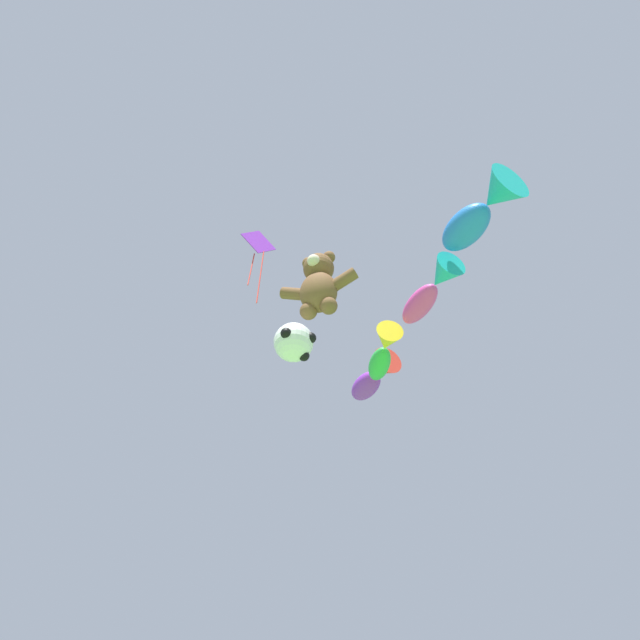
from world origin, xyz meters
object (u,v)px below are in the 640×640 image
object	(u,v)px
fish_kite_magenta	(431,290)
teddy_bear_kite	(318,284)
fish_kite_emerald	(383,352)
diamond_kite	(258,248)
fish_kite_cobalt	(482,211)
fish_kite_violet	(374,377)
soccer_ball_kite	(294,342)

from	to	relation	value
fish_kite_magenta	teddy_bear_kite	bearing A→B (deg)	-130.36
fish_kite_emerald	diamond_kite	bearing A→B (deg)	-123.06
fish_kite_cobalt	diamond_kite	xyz separation A→B (m)	(-5.72, -0.04, 1.06)
fish_kite_emerald	diamond_kite	xyz separation A→B (m)	(-2.27, -3.48, 1.57)
teddy_bear_kite	fish_kite_cobalt	bearing A→B (deg)	11.17
fish_kite_violet	diamond_kite	bearing A→B (deg)	-104.73
soccer_ball_kite	fish_kite_cobalt	bearing A→B (deg)	11.13
fish_kite_magenta	soccer_ball_kite	bearing A→B (deg)	-135.37
teddy_bear_kite	fish_kite_magenta	distance (m)	3.47
diamond_kite	teddy_bear_kite	bearing A→B (deg)	-19.15
fish_kite_emerald	fish_kite_violet	size ratio (longest dim) A/B	1.04
teddy_bear_kite	soccer_ball_kite	distance (m)	1.65
fish_kite_magenta	fish_kite_emerald	xyz separation A→B (m)	(-1.80, 1.74, -0.15)
teddy_bear_kite	soccer_ball_kite	size ratio (longest dim) A/B	2.06
fish_kite_magenta	fish_kite_violet	distance (m)	4.56
soccer_ball_kite	fish_kite_cobalt	world-z (taller)	fish_kite_cobalt
teddy_bear_kite	fish_kite_emerald	bearing A→B (deg)	86.29
fish_kite_emerald	soccer_ball_kite	bearing A→B (deg)	-100.13
fish_kite_emerald	fish_kite_violet	xyz separation A→B (m)	(-0.85, 1.92, 0.74)
fish_kite_violet	fish_kite_cobalt	bearing A→B (deg)	-51.31
diamond_kite	fish_kite_magenta	bearing A→B (deg)	23.18
fish_kite_emerald	teddy_bear_kite	bearing A→B (deg)	-93.71
fish_kite_cobalt	fish_kite_magenta	world-z (taller)	fish_kite_cobalt
soccer_ball_kite	teddy_bear_kite	bearing A→B (deg)	10.77
fish_kite_emerald	fish_kite_violet	world-z (taller)	fish_kite_violet
fish_kite_violet	diamond_kite	distance (m)	5.65
fish_kite_cobalt	fish_kite_emerald	size ratio (longest dim) A/B	1.07
teddy_bear_kite	diamond_kite	xyz separation A→B (m)	(-2.00, 0.69, 2.78)
fish_kite_magenta	diamond_kite	world-z (taller)	diamond_kite
soccer_ball_kite	diamond_kite	world-z (taller)	diamond_kite
soccer_ball_kite	fish_kite_violet	xyz separation A→B (m)	(-0.08, 6.19, 3.52)
diamond_kite	soccer_ball_kite	bearing A→B (deg)	-27.61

